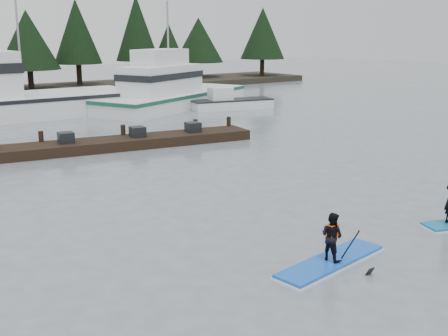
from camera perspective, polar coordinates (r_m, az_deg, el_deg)
ground at (r=15.14m, az=13.83°, el=-8.43°), size 160.00×160.00×0.00m
fishing_boat_medium at (r=42.27m, az=-5.33°, el=6.94°), size 14.85×9.56×8.59m
skiff at (r=41.44m, az=0.79°, el=6.51°), size 6.29×3.12×0.70m
floating_dock at (r=27.85m, az=-11.67°, el=2.39°), size 14.84×4.44×0.49m
buoy_c at (r=45.13m, az=-0.76°, el=6.66°), size 0.54×0.54×0.54m
buoy_d at (r=32.16m, az=-8.53°, el=3.59°), size 0.53×0.53×0.53m
paddleboard_solo at (r=14.16m, az=10.85°, el=-8.12°), size 3.50×1.26×1.81m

